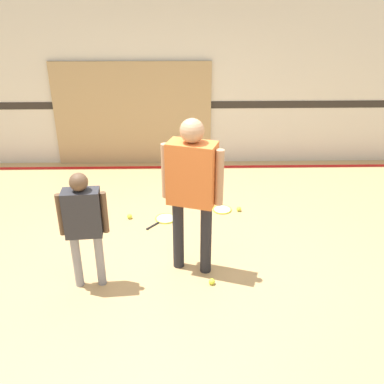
# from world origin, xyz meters

# --- Properties ---
(ground_plane) EXTENTS (16.00, 16.00, 0.00)m
(ground_plane) POSITION_xyz_m (0.00, 0.00, 0.00)
(ground_plane) COLOR tan
(wall_back) EXTENTS (16.00, 0.07, 3.20)m
(wall_back) POSITION_xyz_m (0.00, 3.21, 1.60)
(wall_back) COLOR silver
(wall_back) RESTS_ON ground_plane
(wall_panel) EXTENTS (2.63, 0.05, 1.74)m
(wall_panel) POSITION_xyz_m (-0.80, 3.15, 0.87)
(wall_panel) COLOR tan
(wall_panel) RESTS_ON ground_plane
(floor_stripe) EXTENTS (14.40, 0.10, 0.01)m
(floor_stripe) POSITION_xyz_m (0.00, 2.93, 0.00)
(floor_stripe) COLOR red
(floor_stripe) RESTS_ON ground_plane
(person_instructor) EXTENTS (0.62, 0.40, 1.71)m
(person_instructor) POSITION_xyz_m (0.13, -0.01, 1.05)
(person_instructor) COLOR #232328
(person_instructor) RESTS_ON ground_plane
(person_student_left) EXTENTS (0.48, 0.22, 1.27)m
(person_student_left) POSITION_xyz_m (-0.93, -0.27, 0.78)
(person_student_left) COLOR gray
(person_student_left) RESTS_ON ground_plane
(racket_spare_on_floor) EXTENTS (0.31, 0.49, 0.03)m
(racket_spare_on_floor) POSITION_xyz_m (0.58, 1.36, 0.01)
(racket_spare_on_floor) COLOR #C6D838
(racket_spare_on_floor) RESTS_ON ground_plane
(racket_second_spare) EXTENTS (0.44, 0.48, 0.03)m
(racket_second_spare) POSITION_xyz_m (-0.21, 1.09, 0.01)
(racket_second_spare) COLOR #C6D838
(racket_second_spare) RESTS_ON ground_plane
(tennis_ball_near_instructor) EXTENTS (0.07, 0.07, 0.07)m
(tennis_ball_near_instructor) POSITION_xyz_m (0.33, -0.30, 0.03)
(tennis_ball_near_instructor) COLOR #CCE038
(tennis_ball_near_instructor) RESTS_ON ground_plane
(tennis_ball_by_spare_racket) EXTENTS (0.07, 0.07, 0.07)m
(tennis_ball_by_spare_racket) POSITION_xyz_m (0.81, 1.31, 0.03)
(tennis_ball_by_spare_racket) COLOR #CCE038
(tennis_ball_by_spare_racket) RESTS_ON ground_plane
(tennis_ball_stray_left) EXTENTS (0.07, 0.07, 0.07)m
(tennis_ball_stray_left) POSITION_xyz_m (-0.69, 1.13, 0.03)
(tennis_ball_stray_left) COLOR #CCE038
(tennis_ball_stray_left) RESTS_ON ground_plane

